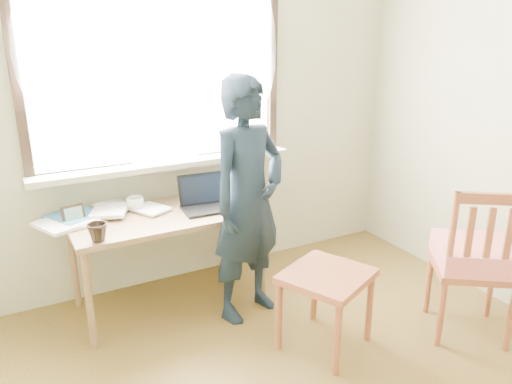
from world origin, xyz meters
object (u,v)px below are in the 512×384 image
person (248,201)px  work_chair (326,284)px  desk (167,223)px  laptop (205,200)px  mug_dark (98,232)px  side_chair (474,257)px  mug_white (135,204)px

person → work_chair: bearing=-85.3°
desk → laptop: 0.29m
laptop → mug_dark: (-0.76, -0.22, 0.00)m
side_chair → desk: bearing=141.4°
desk → person: bearing=-38.6°
work_chair → side_chair: (0.87, -0.31, 0.11)m
mug_dark → person: person is taller
desk → work_chair: size_ratio=2.04×
mug_white → work_chair: size_ratio=0.19×
laptop → mug_white: laptop is taller
mug_white → work_chair: 1.37m
desk → side_chair: side_chair is taller
mug_dark → desk: bearing=27.1°
side_chair → person: size_ratio=0.62×
desk → laptop: (0.27, -0.03, 0.12)m
laptop → work_chair: bearing=-65.7°
work_chair → person: 0.71m
desk → mug_dark: mug_dark is taller
laptop → mug_white: bearing=157.6°
mug_dark → side_chair: side_chair is taller
mug_white → side_chair: bearing=-38.9°
desk → work_chair: desk is taller
mug_white → side_chair: (1.69, -1.36, -0.20)m
desk → side_chair: bearing=-38.6°
desk → mug_dark: bearing=-152.9°
side_chair → person: 1.42m
laptop → mug_white: 0.47m
laptop → work_chair: (0.39, -0.87, -0.32)m
laptop → mug_dark: 0.79m
desk → work_chair: 1.13m
laptop → work_chair: size_ratio=0.56×
mug_white → desk: bearing=-41.2°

